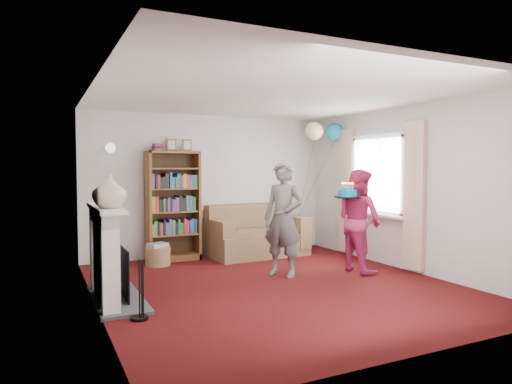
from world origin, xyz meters
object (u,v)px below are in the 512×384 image
person_magenta (359,220)px  birthday_cake (347,193)px  bookcase (172,207)px  person_striped (283,219)px  sofa (256,236)px

person_magenta → birthday_cake: person_magenta is taller
bookcase → person_striped: (1.12, -1.84, -0.08)m
birthday_cake → bookcase: bearing=133.4°
birthday_cake → person_striped: bearing=161.6°
sofa → person_striped: size_ratio=1.03×
sofa → birthday_cake: 2.17m
sofa → person_magenta: size_ratio=1.11×
sofa → person_striped: 1.72m
person_striped → birthday_cake: size_ratio=5.18×
sofa → birthday_cake: bearing=-76.8°
person_striped → person_magenta: person_striped is taller
bookcase → person_magenta: bookcase is taller
person_striped → birthday_cake: bearing=38.3°
bookcase → person_striped: 2.16m
bookcase → person_magenta: size_ratio=1.33×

